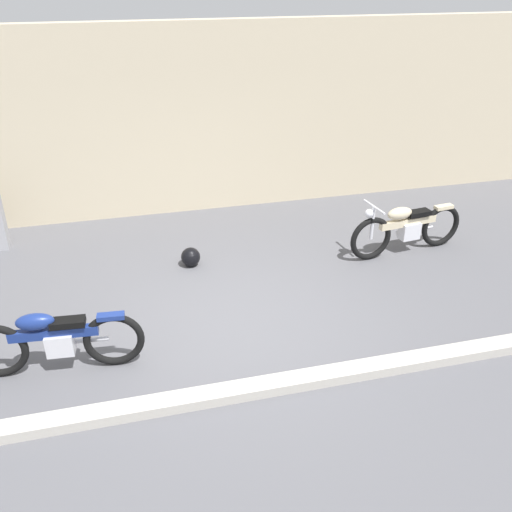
% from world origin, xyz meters
% --- Properties ---
extents(ground_plane, '(40.00, 40.00, 0.00)m').
position_xyz_m(ground_plane, '(0.00, 0.00, 0.00)').
color(ground_plane, '#56565B').
extents(building_wall, '(18.00, 0.30, 3.33)m').
position_xyz_m(building_wall, '(0.00, 4.04, 1.66)').
color(building_wall, beige).
rests_on(building_wall, ground_plane).
extents(curb_strip, '(18.00, 0.24, 0.12)m').
position_xyz_m(curb_strip, '(0.00, -1.30, 0.06)').
color(curb_strip, '#B7B2A8').
rests_on(curb_strip, ground_plane).
extents(helmet, '(0.30, 0.30, 0.30)m').
position_xyz_m(helmet, '(-0.30, 1.75, 0.15)').
color(helmet, black).
rests_on(helmet, ground_plane).
extents(motorcycle_cream, '(2.02, 0.58, 0.91)m').
position_xyz_m(motorcycle_cream, '(3.09, 1.34, 0.44)').
color(motorcycle_cream, black).
rests_on(motorcycle_cream, ground_plane).
extents(motorcycle_blue, '(1.96, 0.55, 0.88)m').
position_xyz_m(motorcycle_blue, '(-2.14, -0.36, 0.42)').
color(motorcycle_blue, black).
rests_on(motorcycle_blue, ground_plane).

